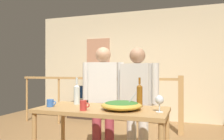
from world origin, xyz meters
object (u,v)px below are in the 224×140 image
at_px(stair_railing, 121,94).
at_px(tv_console, 86,110).
at_px(wine_bottle_amber, 140,95).
at_px(serving_table, 102,116).
at_px(wine_glass, 159,100).
at_px(salad_bowl, 121,105).
at_px(person_standing_left, 103,93).
at_px(mug_red, 83,105).
at_px(wine_bottle_clear, 77,94).
at_px(framed_picture, 98,50).
at_px(person_standing_right, 137,95).
at_px(mug_blue, 50,103).
at_px(flat_screen_tv, 86,93).

height_order(stair_railing, tv_console, stair_railing).
distance_m(tv_console, wine_bottle_amber, 3.45).
relative_size(serving_table, wine_glass, 8.41).
height_order(tv_console, wine_glass, wine_glass).
relative_size(salad_bowl, person_standing_left, 0.27).
distance_m(wine_glass, mug_red, 0.77).
bearing_deg(salad_bowl, wine_bottle_clear, 163.66).
bearing_deg(wine_glass, salad_bowl, 178.82).
distance_m(stair_railing, mug_red, 2.38).
bearing_deg(wine_bottle_amber, framed_picture, 120.18).
distance_m(serving_table, wine_bottle_clear, 0.47).
xyz_separation_m(wine_bottle_clear, mug_red, (0.26, -0.35, -0.08)).
height_order(serving_table, salad_bowl, salad_bowl).
distance_m(tv_console, person_standing_right, 3.02).
height_order(stair_railing, wine_bottle_clear, wine_bottle_clear).
bearing_deg(framed_picture, mug_red, -69.83).
distance_m(framed_picture, mug_red, 3.77).
xyz_separation_m(wine_bottle_amber, person_standing_left, (-0.61, 0.45, -0.04)).
bearing_deg(mug_red, serving_table, 57.86).
relative_size(salad_bowl, wine_glass, 2.55).
xyz_separation_m(mug_blue, person_standing_right, (0.83, 0.77, 0.05)).
bearing_deg(wine_bottle_clear, stair_railing, 91.28).
relative_size(flat_screen_tv, person_standing_left, 0.36).
height_order(stair_railing, salad_bowl, stair_railing).
distance_m(serving_table, person_standing_left, 0.73).
distance_m(wine_bottle_amber, person_standing_right, 0.47).
bearing_deg(mug_red, person_standing_right, 66.66).
xyz_separation_m(wine_glass, person_standing_left, (-0.87, 0.70, -0.02)).
xyz_separation_m(framed_picture, person_standing_right, (1.64, -2.58, -0.86)).
bearing_deg(person_standing_right, serving_table, 86.40).
height_order(salad_bowl, wine_glass, salad_bowl).
distance_m(serving_table, person_standing_right, 0.73).
relative_size(flat_screen_tv, wine_glass, 3.34).
bearing_deg(wine_glass, flat_screen_tv, 126.93).
xyz_separation_m(framed_picture, stair_railing, (0.96, -1.08, -1.03)).
height_order(salad_bowl, mug_blue, salad_bowl).
relative_size(serving_table, mug_red, 13.07).
bearing_deg(flat_screen_tv, mug_red, -64.67).
relative_size(framed_picture, tv_console, 0.72).
bearing_deg(person_standing_left, person_standing_right, 163.22).
relative_size(salad_bowl, wine_bottle_amber, 1.29).
relative_size(wine_bottle_amber, wine_bottle_clear, 1.02).
height_order(salad_bowl, wine_bottle_clear, wine_bottle_clear).
xyz_separation_m(person_standing_left, person_standing_right, (0.49, 0.00, -0.01)).
bearing_deg(wine_bottle_amber, stair_railing, 112.40).
bearing_deg(flat_screen_tv, wine_glass, -53.07).
xyz_separation_m(framed_picture, salad_bowl, (1.62, -3.27, -0.89)).
bearing_deg(salad_bowl, person_standing_right, 88.60).
height_order(tv_console, person_standing_left, person_standing_left).
distance_m(framed_picture, flat_screen_tv, 1.17).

